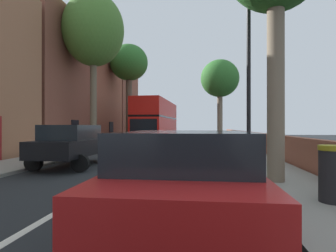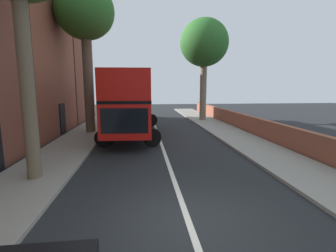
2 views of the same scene
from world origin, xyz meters
TOP-DOWN VIEW (x-y plane):
  - ground_plane at (0.00, 0.00)m, footprint 84.00×84.00m
  - road_centre_line at (0.00, 0.00)m, footprint 0.16×54.00m
  - double_decker_bus at (-1.70, 11.36)m, footprint 3.81×10.58m
  - street_tree_left_0 at (-4.67, 12.14)m, footprint 3.81×3.81m
  - street_tree_right_3 at (4.72, 17.67)m, footprint 4.44×4.44m

SIDE VIEW (x-z plane):
  - ground_plane at x=0.00m, z-range 0.00..0.00m
  - road_centre_line at x=0.00m, z-range 0.00..0.01m
  - double_decker_bus at x=-1.70m, z-range 0.32..4.38m
  - street_tree_right_3 at x=4.72m, z-range 2.50..11.80m
  - street_tree_left_0 at x=-4.67m, z-range 2.97..12.78m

